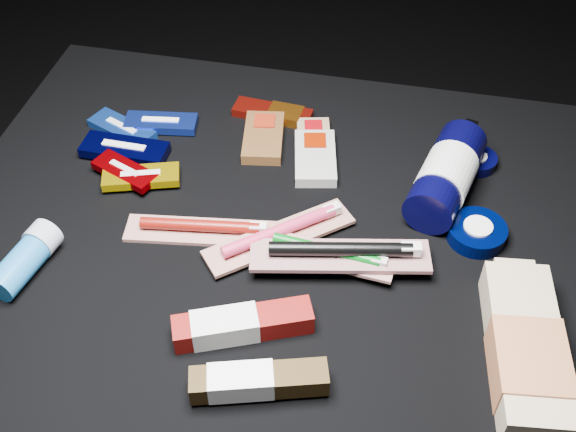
% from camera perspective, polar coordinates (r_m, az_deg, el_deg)
% --- Properties ---
extents(ground, '(3.00, 3.00, 0.00)m').
position_cam_1_polar(ground, '(1.36, -0.72, -12.55)').
color(ground, black).
rests_on(ground, ground).
extents(cloth_table, '(0.98, 0.78, 0.40)m').
position_cam_1_polar(cloth_table, '(1.20, -0.81, -7.56)').
color(cloth_table, black).
rests_on(cloth_table, ground).
extents(luna_bar_0, '(0.12, 0.09, 0.02)m').
position_cam_1_polar(luna_bar_0, '(1.23, -12.98, 6.72)').
color(luna_bar_0, blue).
rests_on(luna_bar_0, cloth_table).
extents(luna_bar_1, '(0.12, 0.06, 0.02)m').
position_cam_1_polar(luna_bar_1, '(1.23, -10.00, 7.25)').
color(luna_bar_1, navy).
rests_on(luna_bar_1, cloth_table).
extents(luna_bar_2, '(0.14, 0.05, 0.02)m').
position_cam_1_polar(luna_bar_2, '(1.18, -12.78, 5.16)').
color(luna_bar_2, black).
rests_on(luna_bar_2, cloth_table).
extents(luna_bar_3, '(0.12, 0.08, 0.02)m').
position_cam_1_polar(luna_bar_3, '(1.12, -11.53, 3.07)').
color(luna_bar_3, '#D8B404').
rests_on(luna_bar_3, cloth_table).
extents(luna_bar_4, '(0.11, 0.08, 0.01)m').
position_cam_1_polar(luna_bar_4, '(1.14, -12.76, 3.48)').
color(luna_bar_4, '#800004').
rests_on(luna_bar_4, cloth_table).
extents(clif_bar_0, '(0.08, 0.12, 0.02)m').
position_cam_1_polar(clif_bar_0, '(1.18, -1.94, 6.37)').
color(clif_bar_0, '#563519').
rests_on(clif_bar_0, cloth_table).
extents(clif_bar_1, '(0.09, 0.13, 0.02)m').
position_cam_1_polar(clif_bar_1, '(1.14, 2.16, 4.77)').
color(clif_bar_1, '#A3A39D').
rests_on(clif_bar_1, cloth_table).
extents(clif_bar_2, '(0.07, 0.11, 0.02)m').
position_cam_1_polar(clif_bar_2, '(1.18, 2.05, 6.15)').
color(clif_bar_2, '#907453').
rests_on(clif_bar_2, cloth_table).
extents(power_bar, '(0.14, 0.05, 0.02)m').
position_cam_1_polar(power_bar, '(1.23, -0.89, 8.11)').
color(power_bar, maroon).
rests_on(power_bar, cloth_table).
extents(lotion_bottle, '(0.12, 0.24, 0.08)m').
position_cam_1_polar(lotion_bottle, '(1.10, 12.41, 3.17)').
color(lotion_bottle, black).
rests_on(lotion_bottle, cloth_table).
extents(cream_tin_upper, '(0.06, 0.06, 0.02)m').
position_cam_1_polar(cream_tin_upper, '(1.17, 14.65, 4.26)').
color(cream_tin_upper, black).
rests_on(cream_tin_upper, cloth_table).
extents(cream_tin_lower, '(0.08, 0.08, 0.03)m').
position_cam_1_polar(cream_tin_lower, '(1.06, 14.68, -1.25)').
color(cream_tin_lower, black).
rests_on(cream_tin_lower, cloth_table).
extents(bodywash_bottle, '(0.11, 0.25, 0.05)m').
position_cam_1_polar(bodywash_bottle, '(0.93, 18.29, -10.17)').
color(bodywash_bottle, '#C2AC8B').
rests_on(bodywash_bottle, cloth_table).
extents(deodorant_stick, '(0.07, 0.12, 0.05)m').
position_cam_1_polar(deodorant_stick, '(1.04, -20.01, -3.19)').
color(deodorant_stick, '#1C66A7').
rests_on(deodorant_stick, cloth_table).
extents(toothbrush_pack_0, '(0.22, 0.08, 0.02)m').
position_cam_1_polar(toothbrush_pack_0, '(1.04, -6.78, -1.02)').
color(toothbrush_pack_0, '#BCB5AF').
rests_on(toothbrush_pack_0, cloth_table).
extents(toothbrush_pack_1, '(0.20, 0.18, 0.02)m').
position_cam_1_polar(toothbrush_pack_1, '(1.02, -0.53, -1.37)').
color(toothbrush_pack_1, '#ADA4A0').
rests_on(toothbrush_pack_1, cloth_table).
extents(toothbrush_pack_2, '(0.19, 0.06, 0.02)m').
position_cam_1_polar(toothbrush_pack_2, '(0.98, 3.19, -2.96)').
color(toothbrush_pack_2, '#BDB3B0').
rests_on(toothbrush_pack_2, cloth_table).
extents(toothbrush_pack_3, '(0.25, 0.10, 0.03)m').
position_cam_1_polar(toothbrush_pack_3, '(0.97, 4.36, -2.92)').
color(toothbrush_pack_3, '#A69E9B').
rests_on(toothbrush_pack_3, cloth_table).
extents(toothpaste_carton_red, '(0.18, 0.10, 0.03)m').
position_cam_1_polar(toothpaste_carton_red, '(0.92, -4.07, -8.60)').
color(toothpaste_carton_red, '#6C0C0A').
rests_on(toothpaste_carton_red, cloth_table).
extents(toothpaste_carton_green, '(0.17, 0.08, 0.03)m').
position_cam_1_polar(toothpaste_carton_green, '(0.87, -2.81, -12.91)').
color(toothpaste_carton_green, '#32220B').
rests_on(toothpaste_carton_green, cloth_table).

